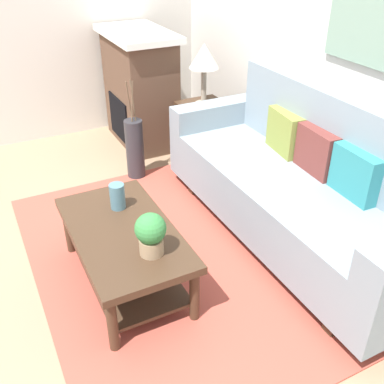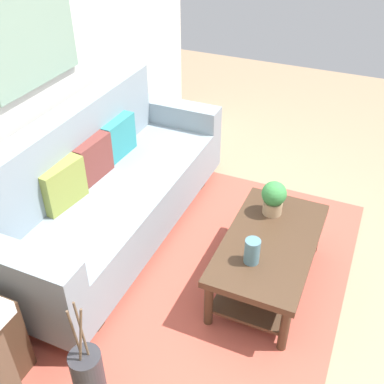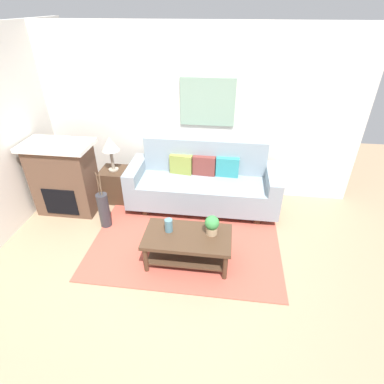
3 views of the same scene
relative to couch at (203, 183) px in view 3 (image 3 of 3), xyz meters
name	(u,v)px [view 3 (image 3 of 3)]	position (x,y,z in m)	size (l,w,h in m)	color
ground_plane	(180,267)	(-0.14, -1.45, -0.43)	(9.08, 9.08, 0.00)	#9E7F60
wall_back	(199,116)	(-0.14, 0.54, 0.92)	(5.08, 0.10, 2.70)	silver
area_rug	(186,241)	(-0.14, -0.95, -0.43)	(2.61, 1.84, 0.01)	#B24C3D
couch	(203,183)	(0.00, 0.00, 0.00)	(2.36, 0.84, 1.08)	gray
throw_pillow_olive	(181,164)	(-0.37, 0.12, 0.25)	(0.36, 0.12, 0.32)	olive
throw_pillow_maroon	(204,166)	(0.00, 0.12, 0.25)	(0.36, 0.12, 0.32)	brown
throw_pillow_teal	(227,167)	(0.37, 0.12, 0.25)	(0.36, 0.12, 0.32)	teal
coffee_table	(188,242)	(-0.07, -1.31, -0.12)	(1.10, 0.60, 0.43)	#422D1E
tabletop_vase	(169,225)	(-0.31, -1.25, 0.09)	(0.10, 0.10, 0.18)	slate
potted_plant_tabletop	(212,225)	(0.23, -1.24, 0.14)	(0.18, 0.18, 0.26)	tan
side_table	(116,184)	(-1.48, 0.01, -0.15)	(0.44, 0.44, 0.56)	#422D1E
table_lamp	(110,145)	(-1.48, 0.01, 0.56)	(0.28, 0.28, 0.57)	gray
fireplace	(64,178)	(-2.13, -0.38, 0.15)	(1.02, 0.58, 1.16)	brown
floor_vase	(104,210)	(-1.40, -0.74, -0.15)	(0.16, 0.16, 0.56)	#2D2D33
floor_vase_branch_a	(100,184)	(-1.38, -0.74, 0.31)	(0.01, 0.01, 0.36)	brown
floor_vase_branch_b	(99,183)	(-1.41, -0.72, 0.31)	(0.01, 0.01, 0.36)	brown
floor_vase_branch_c	(98,184)	(-1.41, -0.76, 0.31)	(0.01, 0.01, 0.36)	brown
framed_painting	(207,102)	(0.00, 0.47, 1.16)	(0.85, 0.03, 0.73)	gray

